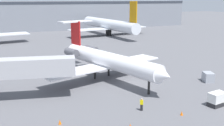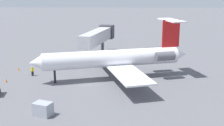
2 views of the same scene
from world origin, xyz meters
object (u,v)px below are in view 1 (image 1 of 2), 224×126
regional_jet (106,59)px  ground_crew_marshaller (142,104)px  traffic_cone_near (130,126)px  traffic_cone_far (182,113)px  jet_bridge (4,69)px  parked_airliner_west_mid (109,25)px  cargo_container_uld (208,77)px  baggage_tug_lead (219,99)px  traffic_cone_mid (60,122)px

regional_jet → ground_crew_marshaller: 15.11m
traffic_cone_near → traffic_cone_far: (7.46, 0.49, 0.00)m
ground_crew_marshaller → jet_bridge: bearing=146.3°
parked_airliner_west_mid → ground_crew_marshaller: bearing=-109.3°
jet_bridge → cargo_container_uld: jet_bridge is taller
cargo_container_uld → jet_bridge: bearing=172.3°
parked_airliner_west_mid → jet_bridge: bearing=-124.9°
regional_jet → baggage_tug_lead: (9.42, -17.44, -2.77)m
traffic_cone_near → traffic_cone_far: same height
jet_bridge → parked_airliner_west_mid: 69.08m
traffic_cone_far → baggage_tug_lead: bearing=5.4°
baggage_tug_lead → cargo_container_uld: size_ratio=1.63×
ground_crew_marshaller → baggage_tug_lead: size_ratio=0.41×
baggage_tug_lead → regional_jet: bearing=118.4°
regional_jet → jet_bridge: bearing=-166.1°
baggage_tug_lead → traffic_cone_mid: baggage_tug_lead is taller
cargo_container_uld → traffic_cone_far: (-12.89, -9.44, -0.54)m
regional_jet → traffic_cone_near: size_ratio=48.88×
regional_jet → parked_airliner_west_mid: parked_airliner_west_mid is taller
jet_bridge → parked_airliner_west_mid: (39.47, 56.68, -0.39)m
traffic_cone_near → parked_airliner_west_mid: 76.12m
parked_airliner_west_mid → traffic_cone_near: bearing=-110.9°
ground_crew_marshaller → cargo_container_uld: 17.91m
traffic_cone_far → regional_jet: bearing=99.0°
regional_jet → jet_bridge: (-16.97, -4.21, 1.04)m
cargo_container_uld → traffic_cone_mid: 28.00m
cargo_container_uld → traffic_cone_far: size_ratio=4.64×
regional_jet → ground_crew_marshaller: bearing=-94.1°
traffic_cone_near → jet_bridge: bearing=130.8°
traffic_cone_near → traffic_cone_mid: bearing=149.7°
baggage_tug_lead → traffic_cone_far: size_ratio=7.57×
traffic_cone_mid → regional_jet: bearing=51.1°
traffic_cone_near → traffic_cone_mid: same height
baggage_tug_lead → ground_crew_marshaller: bearing=166.0°
traffic_cone_near → regional_jet: bearing=76.0°
jet_bridge → traffic_cone_mid: jet_bridge is taller
cargo_container_uld → ground_crew_marshaller: bearing=-159.7°
baggage_tug_lead → traffic_cone_near: 14.08m
ground_crew_marshaller → parked_airliner_west_mid: (23.56, 67.29, 3.39)m
ground_crew_marshaller → traffic_cone_far: 5.10m
cargo_container_uld → traffic_cone_near: size_ratio=4.64×
traffic_cone_far → traffic_cone_near: bearing=-176.3°
regional_jet → traffic_cone_mid: size_ratio=48.88×
ground_crew_marshaller → traffic_cone_near: (-3.56, -3.72, -0.58)m
regional_jet → ground_crew_marshaller: (-1.05, -14.82, -2.75)m
traffic_cone_mid → parked_airliner_west_mid: (34.14, 66.91, 3.98)m
baggage_tug_lead → parked_airliner_west_mid: size_ratio=0.11×
jet_bridge → regional_jet: bearing=13.9°
traffic_cone_near → parked_airliner_west_mid: size_ratio=0.01×
cargo_container_uld → traffic_cone_near: bearing=-154.0°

